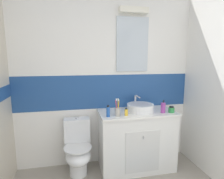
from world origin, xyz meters
name	(u,v)px	position (x,y,z in m)	size (l,w,h in m)	color
wall_back_tiled	(106,81)	(0.01, 2.45, 1.26)	(3.20, 0.20, 2.50)	white
vanity_cabinet	(136,140)	(0.40, 2.13, 0.43)	(1.07, 0.56, 0.85)	white
sink_basin	(140,107)	(0.44, 2.13, 0.91)	(0.37, 0.42, 0.20)	white
toilet	(78,149)	(-0.44, 2.15, 0.36)	(0.37, 0.50, 0.77)	white
toothbrush_cup	(117,111)	(0.08, 1.98, 0.91)	(0.07, 0.07, 0.23)	#B2ADA3
soap_dispenser	(163,108)	(0.73, 2.00, 0.92)	(0.06, 0.06, 0.18)	#993F99
perfume_flask_small	(126,112)	(0.20, 1.97, 0.90)	(0.04, 0.03, 0.10)	yellow
hair_gel_jar	(171,110)	(0.85, 1.99, 0.89)	(0.08, 0.08, 0.09)	green
deodorant_spray_can	(108,111)	(-0.04, 1.97, 0.92)	(0.05, 0.05, 0.15)	#2659B2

